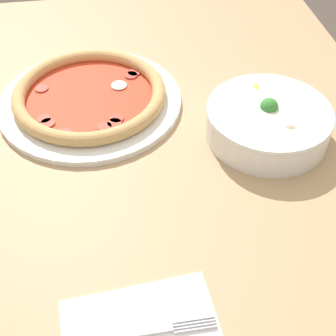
{
  "coord_description": "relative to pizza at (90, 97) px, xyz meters",
  "views": [
    {
      "loc": [
        0.59,
        -0.04,
        1.31
      ],
      "look_at": [
        0.06,
        0.03,
        0.77
      ],
      "focal_mm": 50.0,
      "sensor_mm": 36.0,
      "label": 1
    }
  ],
  "objects": [
    {
      "name": "fork",
      "position": [
        0.48,
        0.05,
        -0.01
      ],
      "size": [
        0.01,
        0.18,
        0.0
      ],
      "rotation": [
        0.0,
        0.0,
        1.58
      ],
      "color": "silver",
      "rests_on": "napkin"
    },
    {
      "name": "dining_table",
      "position": [
        0.16,
        0.08,
        -0.12
      ],
      "size": [
        1.24,
        0.96,
        0.75
      ],
      "color": "tan",
      "rests_on": "ground_plane"
    },
    {
      "name": "pizza",
      "position": [
        0.0,
        0.0,
        0.0
      ],
      "size": [
        0.35,
        0.35,
        0.04
      ],
      "color": "white",
      "rests_on": "dining_table"
    },
    {
      "name": "bowl",
      "position": [
        0.14,
        0.31,
        0.02
      ],
      "size": [
        0.22,
        0.22,
        0.07
      ],
      "color": "white",
      "rests_on": "dining_table"
    }
  ]
}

